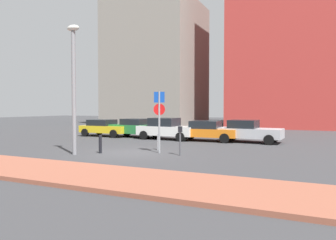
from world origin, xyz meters
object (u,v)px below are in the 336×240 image
(parking_meter, at_px, (180,137))
(traffic_bollard_mid, at_px, (159,142))
(parked_car_white, at_px, (166,129))
(parking_sign_post, at_px, (159,114))
(street_lamp, at_px, (74,78))
(parked_car_orange, at_px, (206,131))
(parked_car_green, at_px, (136,128))
(parked_car_yellow, at_px, (105,128))
(parked_car_silver, at_px, (248,131))
(traffic_bollard_near, at_px, (100,144))

(parking_meter, xyz_separation_m, traffic_bollard_mid, (-1.86, 1.39, -0.48))
(parked_car_white, distance_m, parking_sign_post, 7.19)
(parking_meter, xyz_separation_m, street_lamp, (-4.89, -1.93, 2.88))
(parked_car_orange, xyz_separation_m, street_lamp, (-3.94, -9.02, 3.07))
(parked_car_green, bearing_deg, parked_car_orange, -4.38)
(parked_car_orange, xyz_separation_m, traffic_bollard_mid, (-0.91, -5.70, -0.29))
(parked_car_yellow, distance_m, parking_sign_post, 10.82)
(parked_car_white, height_order, street_lamp, street_lamp)
(parked_car_yellow, xyz_separation_m, parked_car_orange, (8.69, -0.08, 0.02))
(parked_car_yellow, relative_size, parked_car_green, 1.00)
(parked_car_white, height_order, traffic_bollard_mid, parked_car_white)
(parked_car_white, distance_m, parked_car_silver, 5.88)
(parked_car_green, distance_m, parking_meter, 10.27)
(parked_car_orange, bearing_deg, traffic_bollard_near, -110.90)
(parked_car_silver, bearing_deg, parked_car_orange, -173.73)
(parked_car_yellow, xyz_separation_m, traffic_bollard_mid, (7.78, -5.78, -0.27))
(parked_car_white, xyz_separation_m, traffic_bollard_mid, (2.11, -5.56, -0.35))
(parked_car_white, distance_m, traffic_bollard_near, 7.93)
(parked_car_yellow, xyz_separation_m, parking_sign_post, (8.32, -6.79, 1.29))
(street_lamp, bearing_deg, traffic_bollard_mid, 47.66)
(parked_car_green, height_order, traffic_bollard_near, parked_car_green)
(parking_meter, distance_m, traffic_bollard_mid, 2.37)
(parked_car_green, relative_size, traffic_bollard_mid, 4.71)
(parked_car_orange, relative_size, parking_sign_post, 1.38)
(parked_car_white, xyz_separation_m, parked_car_orange, (3.02, 0.14, -0.07))
(parked_car_green, distance_m, parking_sign_post, 9.21)
(parked_car_white, distance_m, traffic_bollard_mid, 5.96)
(parked_car_silver, bearing_deg, traffic_bollard_mid, -121.99)
(traffic_bollard_mid, bearing_deg, street_lamp, -132.34)
(parking_meter, bearing_deg, street_lamp, -158.44)
(parked_car_silver, height_order, parking_sign_post, parking_sign_post)
(street_lamp, relative_size, traffic_bollard_near, 6.86)
(parked_car_silver, bearing_deg, parking_sign_post, -114.57)
(parking_meter, height_order, street_lamp, street_lamp)
(street_lamp, bearing_deg, parking_meter, 21.56)
(parked_car_orange, xyz_separation_m, parking_sign_post, (-0.37, -6.71, 1.27))
(parked_car_yellow, distance_m, traffic_bollard_mid, 9.69)
(parking_sign_post, xyz_separation_m, parking_meter, (1.32, -0.38, -1.08))
(parking_sign_post, distance_m, traffic_bollard_near, 3.40)
(traffic_bollard_near, bearing_deg, parked_car_orange, 69.10)
(traffic_bollard_mid, bearing_deg, parking_meter, -36.74)
(parked_car_yellow, xyz_separation_m, parking_meter, (9.64, -7.17, 0.21))
(parked_car_yellow, height_order, parking_meter, parking_meter)
(parked_car_white, xyz_separation_m, parking_sign_post, (2.66, -6.57, 1.21))
(parked_car_yellow, bearing_deg, traffic_bollard_mid, -36.61)
(parked_car_orange, distance_m, traffic_bollard_mid, 5.78)
(parked_car_green, height_order, parked_car_orange, parked_car_green)
(parked_car_yellow, distance_m, parking_meter, 12.02)
(traffic_bollard_near, xyz_separation_m, traffic_bollard_mid, (2.17, 2.37, -0.02))
(parked_car_orange, height_order, parked_car_silver, parked_car_silver)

